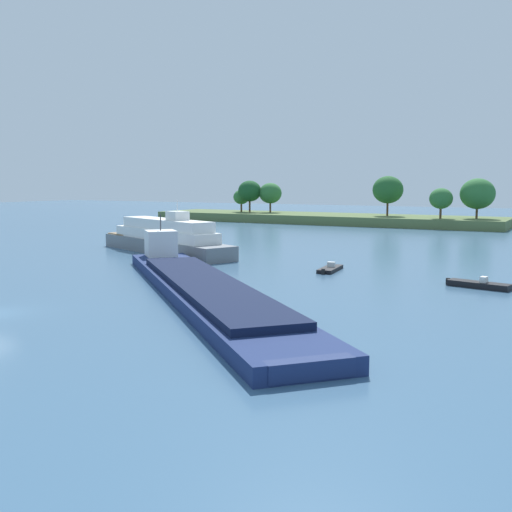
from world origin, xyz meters
name	(u,v)px	position (x,y,z in m)	size (l,w,h in m)	color
treeline_island	(332,212)	(-14.63, 98.23, 2.53)	(79.17, 16.93, 10.36)	#566B3D
fishing_skiff	(479,285)	(27.46, 26.85, 0.28)	(5.54, 2.44, 1.01)	black
small_motorboat	(330,269)	(12.60, 29.90, 0.22)	(2.07, 5.23, 0.88)	black
white_riverboat	(165,238)	(-11.78, 34.24, 1.89)	(25.15, 13.67, 6.86)	slate
cargo_barge	(199,285)	(8.26, 12.66, 0.81)	(35.55, 33.27, 5.59)	navy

